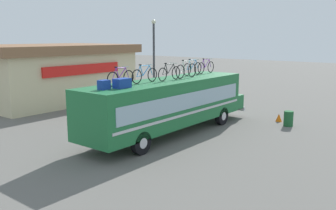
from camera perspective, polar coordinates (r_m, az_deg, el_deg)
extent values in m
plane|color=#605E59|center=(18.76, -0.02, -4.62)|extent=(120.00, 120.00, 0.00)
cube|color=#1E6B38|center=(18.39, -0.02, 0.49)|extent=(10.44, 2.48, 2.22)
cube|color=#1E6B38|center=(23.17, 8.73, 0.75)|extent=(0.93, 2.28, 0.83)
cube|color=#99B7C6|center=(17.61, 3.19, 0.64)|extent=(9.60, 0.04, 0.77)
cube|color=#99B7C6|center=(19.15, -2.97, 1.45)|extent=(9.60, 0.04, 0.77)
cube|color=silver|center=(17.73, 3.18, -1.36)|extent=(10.02, 0.03, 0.12)
cube|color=silver|center=(19.26, -2.96, -0.40)|extent=(10.02, 0.03, 0.12)
cube|color=silver|center=(23.71, 9.33, -0.27)|extent=(0.16, 2.36, 0.24)
cylinder|color=black|center=(20.91, 8.41, -1.71)|extent=(1.02, 0.28, 1.02)
cylinder|color=silver|center=(20.91, 8.41, -1.71)|extent=(0.46, 0.30, 0.46)
cylinder|color=black|center=(22.06, 3.45, -0.96)|extent=(1.02, 0.28, 1.02)
cylinder|color=silver|center=(22.06, 3.45, -0.96)|extent=(0.46, 0.30, 0.46)
cylinder|color=black|center=(15.56, -4.24, -5.92)|extent=(1.02, 0.28, 1.02)
cylinder|color=silver|center=(15.56, -4.24, -5.92)|extent=(0.46, 0.30, 0.46)
cylinder|color=black|center=(17.07, -9.72, -4.55)|extent=(1.02, 0.28, 1.02)
cylinder|color=silver|center=(17.07, -9.72, -4.55)|extent=(0.46, 0.30, 0.46)
cube|color=#193899|center=(15.13, -9.99, 3.13)|extent=(0.46, 0.34, 0.39)
cube|color=#193899|center=(15.48, -7.19, 3.40)|extent=(0.72, 0.44, 0.40)
torus|color=black|center=(15.94, -8.66, 4.02)|extent=(0.65, 0.04, 0.65)
torus|color=black|center=(16.62, -6.19, 4.35)|extent=(0.65, 0.04, 0.65)
cylinder|color=purple|center=(16.12, -7.92, 4.99)|extent=(0.19, 0.04, 0.46)
cylinder|color=purple|center=(16.33, -7.17, 5.02)|extent=(0.46, 0.04, 0.45)
cylinder|color=purple|center=(16.25, -7.39, 5.79)|extent=(0.59, 0.04, 0.07)
cylinder|color=purple|center=(16.07, -8.18, 4.12)|extent=(0.37, 0.03, 0.05)
cylinder|color=purple|center=(15.99, -8.40, 4.90)|extent=(0.24, 0.03, 0.48)
cylinder|color=purple|center=(16.54, -6.42, 5.08)|extent=(0.21, 0.03, 0.45)
cylinder|color=silver|center=(16.45, -6.66, 5.99)|extent=(0.03, 0.44, 0.03)
ellipsoid|color=black|center=(16.04, -8.15, 5.91)|extent=(0.20, 0.08, 0.06)
torus|color=black|center=(16.74, -4.91, 4.45)|extent=(0.67, 0.04, 0.67)
torus|color=black|center=(17.55, -2.47, 4.76)|extent=(0.67, 0.04, 0.67)
cylinder|color=#197FDB|center=(16.95, -4.16, 5.39)|extent=(0.21, 0.04, 0.48)
cylinder|color=#197FDB|center=(17.20, -3.43, 5.42)|extent=(0.50, 0.04, 0.46)
cylinder|color=#197FDB|center=(17.11, -3.63, 6.18)|extent=(0.66, 0.04, 0.07)
cylinder|color=#197FDB|center=(16.89, -4.43, 4.54)|extent=(0.42, 0.03, 0.05)
cylinder|color=#197FDB|center=(16.80, -4.64, 5.31)|extent=(0.27, 0.03, 0.50)
cylinder|color=#197FDB|center=(17.45, -2.69, 5.47)|extent=(0.23, 0.03, 0.47)
cylinder|color=silver|center=(17.35, -2.91, 6.36)|extent=(0.03, 0.44, 0.03)
ellipsoid|color=black|center=(16.87, -4.38, 6.29)|extent=(0.20, 0.08, 0.06)
torus|color=black|center=(17.63, -0.86, 4.80)|extent=(0.67, 0.04, 0.67)
torus|color=black|center=(18.47, 1.24, 5.06)|extent=(0.67, 0.04, 0.67)
cylinder|color=black|center=(17.86, -0.21, 5.68)|extent=(0.20, 0.04, 0.48)
cylinder|color=black|center=(18.11, 0.43, 5.70)|extent=(0.49, 0.04, 0.46)
cylinder|color=black|center=(18.02, 0.26, 6.42)|extent=(0.64, 0.04, 0.07)
cylinder|color=black|center=(17.79, -0.44, 4.88)|extent=(0.41, 0.03, 0.05)
cylinder|color=black|center=(17.70, -0.62, 5.60)|extent=(0.26, 0.03, 0.50)
cylinder|color=black|center=(18.37, 1.06, 5.74)|extent=(0.22, 0.03, 0.46)
cylinder|color=silver|center=(18.27, 0.88, 6.58)|extent=(0.03, 0.44, 0.03)
ellipsoid|color=black|center=(17.77, -0.38, 6.54)|extent=(0.20, 0.08, 0.06)
torus|color=black|center=(18.68, 1.94, 5.22)|extent=(0.73, 0.04, 0.73)
torus|color=black|center=(19.54, 3.79, 5.44)|extent=(0.73, 0.04, 0.73)
cylinder|color=white|center=(18.91, 2.52, 6.13)|extent=(0.20, 0.04, 0.53)
cylinder|color=white|center=(19.17, 3.07, 6.13)|extent=(0.49, 0.04, 0.51)
cylinder|color=white|center=(19.09, 2.93, 6.89)|extent=(0.64, 0.04, 0.07)
cylinder|color=white|center=(18.84, 2.30, 5.30)|extent=(0.40, 0.03, 0.05)
cylinder|color=white|center=(18.75, 2.15, 6.06)|extent=(0.26, 0.03, 0.55)
cylinder|color=white|center=(19.44, 3.64, 6.16)|extent=(0.22, 0.03, 0.51)
cylinder|color=silver|center=(19.34, 3.48, 7.03)|extent=(0.03, 0.44, 0.03)
ellipsoid|color=black|center=(18.82, 2.37, 7.02)|extent=(0.20, 0.08, 0.06)
torus|color=black|center=(20.13, 3.01, 5.56)|extent=(0.70, 0.04, 0.70)
torus|color=black|center=(20.99, 4.68, 5.75)|extent=(0.70, 0.04, 0.70)
cylinder|color=#197FDB|center=(20.36, 3.53, 6.36)|extent=(0.20, 0.04, 0.50)
cylinder|color=#197FDB|center=(20.62, 4.04, 6.36)|extent=(0.49, 0.04, 0.48)
cylinder|color=#197FDB|center=(20.54, 3.91, 7.03)|extent=(0.63, 0.04, 0.07)
cylinder|color=#197FDB|center=(20.29, 3.34, 5.62)|extent=(0.40, 0.03, 0.05)
cylinder|color=#197FDB|center=(20.20, 3.21, 6.30)|extent=(0.26, 0.03, 0.52)
cylinder|color=#197FDB|center=(20.89, 4.54, 6.38)|extent=(0.22, 0.03, 0.49)
cylinder|color=silver|center=(20.80, 4.41, 7.16)|extent=(0.03, 0.44, 0.03)
ellipsoid|color=black|center=(20.27, 3.41, 7.15)|extent=(0.20, 0.08, 0.06)
torus|color=black|center=(21.30, 5.20, 5.77)|extent=(0.67, 0.04, 0.67)
torus|color=black|center=(22.19, 6.70, 5.94)|extent=(0.67, 0.04, 0.67)
cylinder|color=purple|center=(21.55, 5.68, 6.49)|extent=(0.20, 0.04, 0.48)
cylinder|color=purple|center=(21.81, 6.13, 6.49)|extent=(0.49, 0.04, 0.46)
cylinder|color=purple|center=(21.73, 6.02, 7.10)|extent=(0.64, 0.04, 0.07)
cylinder|color=purple|center=(21.47, 5.50, 5.83)|extent=(0.40, 0.03, 0.05)
cylinder|color=purple|center=(21.38, 5.39, 6.44)|extent=(0.26, 0.03, 0.50)
cylinder|color=purple|center=(22.09, 6.59, 6.51)|extent=(0.22, 0.03, 0.47)
cylinder|color=silver|center=(21.99, 6.47, 7.22)|extent=(0.03, 0.44, 0.03)
ellipsoid|color=black|center=(21.46, 5.57, 7.21)|extent=(0.20, 0.08, 0.06)
cube|color=beige|center=(30.04, -18.01, 4.21)|extent=(10.98, 8.06, 3.69)
cube|color=brown|center=(29.89, -18.25, 8.34)|extent=(11.86, 8.71, 0.65)
cube|color=red|center=(26.64, -13.12, 5.45)|extent=(6.59, 0.16, 0.70)
cylinder|color=#1E592D|center=(21.47, 18.34, -2.04)|extent=(0.52, 0.52, 0.85)
cone|color=orange|center=(22.51, 16.95, -1.89)|extent=(0.37, 0.37, 0.47)
cylinder|color=#38383D|center=(24.34, -2.21, 5.84)|extent=(0.14, 0.14, 5.81)
sphere|color=#F2EDCC|center=(24.27, -2.27, 12.90)|extent=(0.29, 0.29, 0.29)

